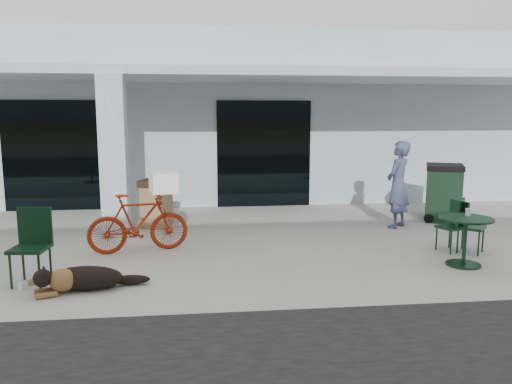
{
  "coord_description": "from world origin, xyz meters",
  "views": [
    {
      "loc": [
        0.18,
        -7.69,
        2.36
      ],
      "look_at": [
        1.15,
        0.97,
        1.0
      ],
      "focal_mm": 35.0,
      "sensor_mm": 36.0,
      "label": 1
    }
  ],
  "objects": [
    {
      "name": "cafe_chair_near",
      "position": [
        -2.2,
        -0.67,
        0.53
      ],
      "size": [
        0.53,
        0.57,
        1.06
      ],
      "primitive_type": null,
      "rotation": [
        0.0,
        0.0,
        -0.1
      ],
      "color": "#13361F",
      "rests_on": "ground"
    },
    {
      "name": "storefront_glass_left",
      "position": [
        -3.2,
        4.98,
        1.35
      ],
      "size": [
        2.8,
        0.06,
        2.7
      ],
      "primitive_type": "cube",
      "color": "black",
      "rests_on": "ground"
    },
    {
      "name": "trash_receptacle",
      "position": [
        -0.76,
        2.8,
        0.5
      ],
      "size": [
        0.75,
        0.75,
        1.01
      ],
      "primitive_type": null,
      "rotation": [
        0.0,
        0.0,
        -0.32
      ],
      "color": "#8E6C49",
      "rests_on": "ground"
    },
    {
      "name": "cafe_table_far",
      "position": [
        4.28,
        -0.5,
        0.38
      ],
      "size": [
        1.04,
        1.04,
        0.77
      ],
      "primitive_type": null,
      "rotation": [
        0.0,
        0.0,
        0.33
      ],
      "color": "#13361F",
      "rests_on": "ground"
    },
    {
      "name": "cafe_chair_far_a",
      "position": [
        4.77,
        0.19,
        0.46
      ],
      "size": [
        0.61,
        0.61,
        0.92
      ],
      "primitive_type": null,
      "rotation": [
        0.0,
        0.0,
        0.84
      ],
      "color": "#13361F",
      "rests_on": "ground"
    },
    {
      "name": "wheeled_bin",
      "position": [
        5.58,
        2.8,
        0.63
      ],
      "size": [
        1.11,
        1.21,
        1.25
      ],
      "primitive_type": null,
      "rotation": [
        0.0,
        0.0,
        -0.43
      ],
      "color": "black",
      "rests_on": "ground"
    },
    {
      "name": "bicycle",
      "position": [
        -0.9,
        0.87,
        0.51
      ],
      "size": [
        1.77,
        0.85,
        1.03
      ],
      "primitive_type": "imported",
      "rotation": [
        0.0,
        0.0,
        1.79
      ],
      "color": "maroon",
      "rests_on": "ground"
    },
    {
      "name": "laundry_basket",
      "position": [
        -0.46,
        0.97,
        1.2
      ],
      "size": [
        0.55,
        0.66,
        0.35
      ],
      "primitive_type": "cube",
      "rotation": [
        0.0,
        0.0,
        1.79
      ],
      "color": "white",
      "rests_on": "bicycle"
    },
    {
      "name": "dog",
      "position": [
        -1.4,
        -1.0,
        0.19
      ],
      "size": [
        1.21,
        0.78,
        0.38
      ],
      "primitive_type": null,
      "rotation": [
        0.0,
        0.0,
        0.38
      ],
      "color": "black",
      "rests_on": "ground"
    },
    {
      "name": "person",
      "position": [
        4.27,
        2.2,
        0.91
      ],
      "size": [
        0.78,
        0.78,
        1.82
      ],
      "primitive_type": "imported",
      "rotation": [
        0.0,
        0.0,
        3.93
      ],
      "color": "#3A4261",
      "rests_on": "ground"
    },
    {
      "name": "ground",
      "position": [
        0.0,
        0.0,
        0.0
      ],
      "size": [
        80.0,
        80.0,
        0.0
      ],
      "primitive_type": "plane",
      "color": "#B3AFA9",
      "rests_on": "ground"
    },
    {
      "name": "cafe_chair_far_b",
      "position": [
        4.48,
        0.32,
        0.44
      ],
      "size": [
        0.54,
        0.52,
        0.87
      ],
      "primitive_type": null,
      "rotation": [
        0.0,
        0.0,
        -1.21
      ],
      "color": "#13361F",
      "rests_on": "ground"
    },
    {
      "name": "cup_near_dog",
      "position": [
        -2.28,
        -0.87,
        0.05
      ],
      "size": [
        0.08,
        0.08,
        0.09
      ],
      "primitive_type": "cylinder",
      "rotation": [
        0.0,
        0.0,
        0.07
      ],
      "color": "white",
      "rests_on": "ground"
    },
    {
      "name": "column",
      "position": [
        -1.5,
        2.3,
        1.56
      ],
      "size": [
        0.5,
        0.5,
        3.12
      ],
      "primitive_type": "cube",
      "color": "silver",
      "rests_on": "ground"
    },
    {
      "name": "storefront_glass_right",
      "position": [
        1.8,
        4.98,
        1.35
      ],
      "size": [
        2.4,
        0.06,
        2.7
      ],
      "primitive_type": "cube",
      "color": "black",
      "rests_on": "ground"
    },
    {
      "name": "building",
      "position": [
        0.0,
        8.5,
        2.25
      ],
      "size": [
        22.0,
        7.0,
        4.5
      ],
      "primitive_type": "cube",
      "color": "silver",
      "rests_on": "ground"
    },
    {
      "name": "cup_on_table",
      "position": [
        4.39,
        -0.36,
        0.83
      ],
      "size": [
        0.11,
        0.11,
        0.11
      ],
      "primitive_type": "cylinder",
      "rotation": [
        0.0,
        0.0,
        0.33
      ],
      "color": "white",
      "rests_on": "cafe_table_far"
    },
    {
      "name": "overhang",
      "position": [
        0.0,
        3.6,
        3.21
      ],
      "size": [
        22.0,
        2.8,
        0.18
      ],
      "primitive_type": "cube",
      "color": "silver",
      "rests_on": "column"
    }
  ]
}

